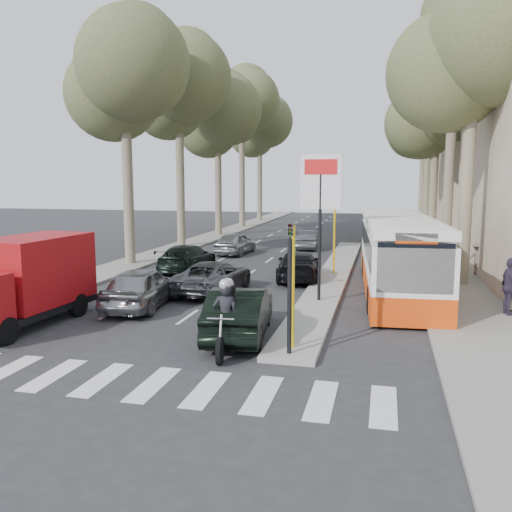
% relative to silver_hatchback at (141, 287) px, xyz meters
% --- Properties ---
extents(ground, '(120.00, 120.00, 0.00)m').
position_rel_silver_hatchback_xyz_m(ground, '(3.06, -2.90, -0.77)').
color(ground, '#28282B').
rests_on(ground, ground).
extents(sidewalk_right, '(3.20, 70.00, 0.12)m').
position_rel_silver_hatchback_xyz_m(sidewalk_right, '(11.66, 22.10, -0.71)').
color(sidewalk_right, gray).
rests_on(sidewalk_right, ground).
extents(median_left, '(2.40, 64.00, 0.12)m').
position_rel_silver_hatchback_xyz_m(median_left, '(-4.94, 25.10, -0.71)').
color(median_left, gray).
rests_on(median_left, ground).
extents(traffic_island, '(1.50, 26.00, 0.16)m').
position_rel_silver_hatchback_xyz_m(traffic_island, '(6.31, 8.10, -0.69)').
color(traffic_island, gray).
rests_on(traffic_island, ground).
extents(building_far, '(11.00, 20.00, 16.00)m').
position_rel_silver_hatchback_xyz_m(building_far, '(18.56, 31.10, 7.23)').
color(building_far, '#B7A88E').
rests_on(building_far, ground).
extents(billboard, '(1.50, 12.10, 5.60)m').
position_rel_silver_hatchback_xyz_m(billboard, '(6.31, 2.10, 2.94)').
color(billboard, yellow).
rests_on(billboard, ground).
extents(traffic_light_island, '(0.16, 0.41, 3.60)m').
position_rel_silver_hatchback_xyz_m(traffic_light_island, '(6.31, -4.40, 1.72)').
color(traffic_light_island, black).
rests_on(traffic_light_island, ground).
extents(tree_l_a, '(7.40, 7.20, 14.10)m').
position_rel_silver_hatchback_xyz_m(tree_l_a, '(-4.81, 9.22, 9.62)').
color(tree_l_a, '#6B604C').
rests_on(tree_l_a, ground).
extents(tree_l_b, '(7.40, 7.20, 14.88)m').
position_rel_silver_hatchback_xyz_m(tree_l_b, '(-4.91, 17.22, 10.31)').
color(tree_l_b, '#6B604C').
rests_on(tree_l_b, ground).
extents(tree_l_c, '(7.40, 7.20, 13.71)m').
position_rel_silver_hatchback_xyz_m(tree_l_c, '(-4.71, 25.22, 9.27)').
color(tree_l_c, '#6B604C').
rests_on(tree_l_c, ground).
extents(tree_l_d, '(7.40, 7.20, 15.66)m').
position_rel_silver_hatchback_xyz_m(tree_l_d, '(-4.81, 33.22, 10.99)').
color(tree_l_d, '#6B604C').
rests_on(tree_l_d, ground).
extents(tree_l_e, '(7.40, 7.20, 14.49)m').
position_rel_silver_hatchback_xyz_m(tree_l_e, '(-4.91, 41.22, 9.96)').
color(tree_l_e, '#6B604C').
rests_on(tree_l_e, ground).
extents(tree_r_a, '(7.40, 7.20, 14.10)m').
position_rel_silver_hatchback_xyz_m(tree_r_a, '(12.19, 7.22, 9.62)').
color(tree_r_a, '#6B604C').
rests_on(tree_r_a, ground).
extents(tree_r_b, '(7.40, 7.20, 15.27)m').
position_rel_silver_hatchback_xyz_m(tree_r_b, '(12.29, 15.22, 10.65)').
color(tree_r_b, '#6B604C').
rests_on(tree_r_b, ground).
extents(tree_r_c, '(7.40, 7.20, 13.32)m').
position_rel_silver_hatchback_xyz_m(tree_r_c, '(12.09, 23.22, 8.93)').
color(tree_r_c, '#6B604C').
rests_on(tree_r_c, ground).
extents(tree_r_d, '(7.40, 7.20, 14.88)m').
position_rel_silver_hatchback_xyz_m(tree_r_d, '(12.19, 31.22, 10.31)').
color(tree_r_d, '#6B604C').
rests_on(tree_r_d, ground).
extents(tree_r_e, '(7.40, 7.20, 14.10)m').
position_rel_silver_hatchback_xyz_m(tree_r_e, '(12.29, 39.22, 9.62)').
color(tree_r_e, '#6B604C').
rests_on(tree_r_e, ground).
extents(silver_hatchback, '(2.21, 4.65, 1.53)m').
position_rel_silver_hatchback_xyz_m(silver_hatchback, '(0.00, 0.00, 0.00)').
color(silver_hatchback, gray).
rests_on(silver_hatchback, ground).
extents(dark_hatchback, '(2.15, 4.75, 1.51)m').
position_rel_silver_hatchback_xyz_m(dark_hatchback, '(4.50, -2.69, -0.01)').
color(dark_hatchback, black).
rests_on(dark_hatchback, ground).
extents(queue_car_a, '(2.41, 4.90, 1.34)m').
position_rel_silver_hatchback_xyz_m(queue_car_a, '(1.80, 3.10, -0.10)').
color(queue_car_a, '#46474D').
rests_on(queue_car_a, ground).
extents(queue_car_b, '(2.48, 4.88, 1.36)m').
position_rel_silver_hatchback_xyz_m(queue_car_b, '(4.76, 6.81, -0.09)').
color(queue_car_b, black).
rests_on(queue_car_b, ground).
extents(queue_car_c, '(2.00, 4.27, 1.41)m').
position_rel_silver_hatchback_xyz_m(queue_car_c, '(-0.44, 14.52, -0.06)').
color(queue_car_c, '#9D9FA4').
rests_on(queue_car_c, ground).
extents(queue_car_d, '(1.68, 3.92, 1.26)m').
position_rel_silver_hatchback_xyz_m(queue_car_d, '(3.58, 18.16, -0.14)').
color(queue_car_d, '#54585C').
rests_on(queue_car_d, ground).
extents(queue_car_e, '(1.99, 4.76, 1.37)m').
position_rel_silver_hatchback_xyz_m(queue_car_e, '(-1.15, 7.87, -0.08)').
color(queue_car_e, black).
rests_on(queue_car_e, ground).
extents(red_truck, '(2.35, 5.45, 2.84)m').
position_rel_silver_hatchback_xyz_m(red_truck, '(-2.55, -3.04, 0.74)').
color(red_truck, black).
rests_on(red_truck, ground).
extents(city_bus, '(3.40, 12.20, 3.18)m').
position_rel_silver_hatchback_xyz_m(city_bus, '(9.22, 5.03, 0.91)').
color(city_bus, '#EB440D').
rests_on(city_bus, ground).
extents(motorcycle, '(0.97, 2.44, 2.08)m').
position_rel_silver_hatchback_xyz_m(motorcycle, '(4.53, -4.14, 0.18)').
color(motorcycle, black).
rests_on(motorcycle, ground).
extents(pedestrian_near, '(0.75, 1.23, 1.96)m').
position_rel_silver_hatchback_xyz_m(pedestrian_near, '(12.86, 1.51, 0.33)').
color(pedestrian_near, '#382F47').
rests_on(pedestrian_near, sidewalk_right).
extents(pedestrian_far, '(1.07, 0.55, 1.61)m').
position_rel_silver_hatchback_xyz_m(pedestrian_far, '(13.06, 9.57, 0.16)').
color(pedestrian_far, brown).
rests_on(pedestrian_far, sidewalk_right).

